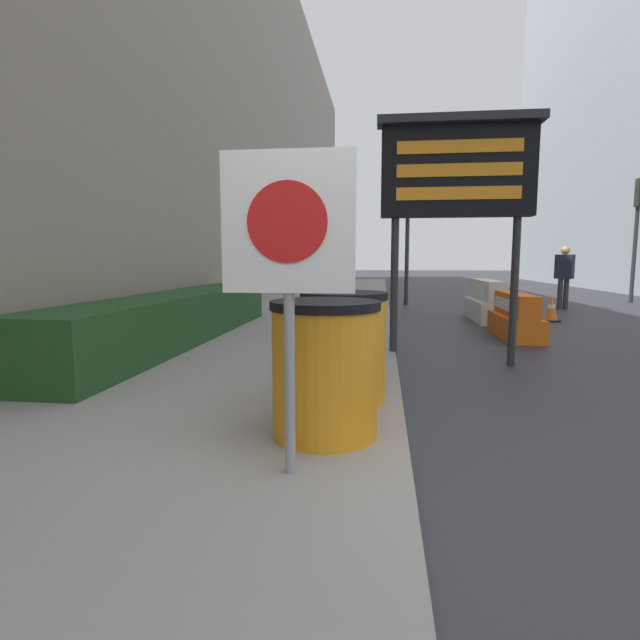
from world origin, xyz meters
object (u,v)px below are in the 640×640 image
at_px(message_board, 457,174).
at_px(jersey_barrier_orange_far, 515,318).
at_px(traffic_light_near_curb, 408,220).
at_px(pedestrian_worker, 564,272).
at_px(jersey_barrier_white, 487,303).
at_px(traffic_cone_near, 551,309).
at_px(barrel_drum_middle, 344,346).
at_px(warning_sign, 288,246).
at_px(barrel_drum_foreground, 325,369).
at_px(traffic_light_far_side, 639,213).

xyz_separation_m(message_board, jersey_barrier_orange_far, (1.42, 2.47, -2.08)).
height_order(message_board, traffic_light_near_curb, traffic_light_near_curb).
height_order(traffic_light_near_curb, pedestrian_worker, traffic_light_near_curb).
height_order(jersey_barrier_white, traffic_cone_near, jersey_barrier_white).
bearing_deg(pedestrian_worker, message_board, -81.08).
height_order(barrel_drum_middle, jersey_barrier_orange_far, barrel_drum_middle).
xyz_separation_m(jersey_barrier_orange_far, traffic_light_near_curb, (-1.60, 6.08, 2.17)).
distance_m(jersey_barrier_orange_far, jersey_barrier_white, 2.45).
distance_m(warning_sign, traffic_cone_near, 9.80).
xyz_separation_m(message_board, pedestrian_worker, (4.06, 7.91, -1.41)).
relative_size(jersey_barrier_orange_far, traffic_light_near_curb, 0.51).
bearing_deg(warning_sign, jersey_barrier_white, 72.18).
height_order(barrel_drum_foreground, jersey_barrier_orange_far, barrel_drum_foreground).
height_order(jersey_barrier_white, pedestrian_worker, pedestrian_worker).
bearing_deg(traffic_light_near_curb, warning_sign, -95.66).
distance_m(warning_sign, pedestrian_worker, 13.02).
height_order(warning_sign, traffic_cone_near, warning_sign).
bearing_deg(barrel_drum_foreground, traffic_light_far_side, 58.52).
xyz_separation_m(jersey_barrier_orange_far, traffic_cone_near, (1.38, 2.41, -0.06)).
bearing_deg(barrel_drum_foreground, traffic_cone_near, 63.34).
height_order(barrel_drum_middle, pedestrian_worker, pedestrian_worker).
xyz_separation_m(jersey_barrier_white, traffic_light_near_curb, (-1.60, 3.63, 2.12)).
bearing_deg(pedestrian_worker, barrel_drum_middle, -81.16).
xyz_separation_m(jersey_barrier_white, traffic_cone_near, (1.38, -0.04, -0.11)).
bearing_deg(message_board, barrel_drum_foreground, -111.62).
relative_size(barrel_drum_foreground, traffic_light_near_curb, 0.27).
xyz_separation_m(traffic_cone_near, traffic_light_far_side, (4.11, 5.25, 2.48)).
xyz_separation_m(barrel_drum_foreground, pedestrian_worker, (5.34, 11.16, 0.39)).
relative_size(jersey_barrier_white, traffic_light_far_side, 0.57).
height_order(barrel_drum_middle, traffic_light_near_curb, traffic_light_near_curb).
bearing_deg(traffic_light_far_side, message_board, -124.27).
xyz_separation_m(warning_sign, jersey_barrier_orange_far, (2.83, 6.36, -1.09)).
xyz_separation_m(warning_sign, traffic_cone_near, (4.21, 8.78, -1.15)).
bearing_deg(traffic_light_near_curb, traffic_cone_near, -50.96).
height_order(jersey_barrier_orange_far, traffic_light_far_side, traffic_light_far_side).
xyz_separation_m(barrel_drum_middle, warning_sign, (-0.19, -1.53, 0.81)).
bearing_deg(traffic_cone_near, warning_sign, -115.63).
bearing_deg(message_board, traffic_light_near_curb, 91.23).
bearing_deg(barrel_drum_middle, jersey_barrier_orange_far, 61.26).
bearing_deg(barrel_drum_foreground, jersey_barrier_orange_far, 64.67).
bearing_deg(pedestrian_worker, jersey_barrier_white, -95.38).
height_order(barrel_drum_foreground, traffic_cone_near, barrel_drum_foreground).
height_order(barrel_drum_middle, traffic_cone_near, barrel_drum_middle).
distance_m(message_board, traffic_cone_near, 6.02).
height_order(jersey_barrier_orange_far, jersey_barrier_white, jersey_barrier_white).
relative_size(barrel_drum_foreground, traffic_cone_near, 1.60).
bearing_deg(barrel_drum_middle, traffic_cone_near, 60.94).
height_order(message_board, jersey_barrier_white, message_board).
xyz_separation_m(barrel_drum_middle, message_board, (1.23, 2.36, 1.80)).
relative_size(traffic_light_near_curb, traffic_light_far_side, 0.91).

